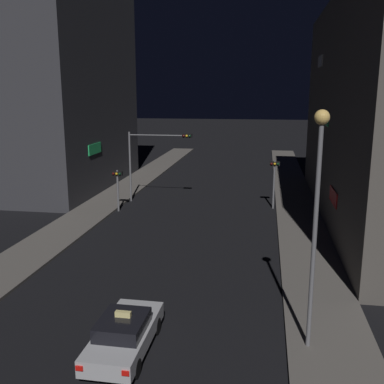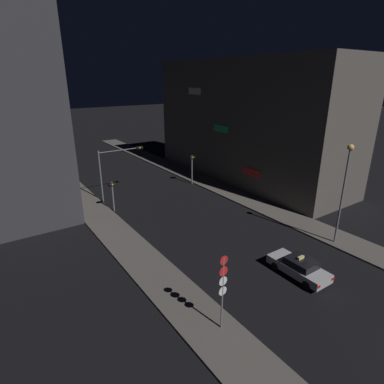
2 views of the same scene
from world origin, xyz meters
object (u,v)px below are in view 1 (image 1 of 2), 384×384
Objects in this scene: street_lamp_near_block at (317,195)px; traffic_light_left_kerb at (117,182)px; taxi at (124,334)px; traffic_light_right_kerb at (274,174)px; traffic_light_overhead at (153,152)px.

traffic_light_left_kerb is at bearing 126.80° from street_lamp_near_block.
taxi is 8.30m from street_lamp_near_block.
traffic_light_overhead is at bearing 176.66° from traffic_light_right_kerb.
traffic_light_overhead is 0.70× the size of street_lamp_near_block.
traffic_light_right_kerb is 0.46× the size of street_lamp_near_block.
traffic_light_right_kerb is at bearing 92.85° from street_lamp_near_block.
traffic_light_left_kerb is at bearing 109.15° from taxi.
traffic_light_right_kerb is at bearing -3.34° from traffic_light_overhead.
street_lamp_near_block is at bearing -53.20° from traffic_light_left_kerb.
traffic_light_right_kerb is at bearing 75.61° from taxi.
traffic_light_overhead is 10.09m from traffic_light_right_kerb.
traffic_light_overhead reaches higher than traffic_light_left_kerb.
taxi is 22.68m from traffic_light_overhead.
traffic_light_right_kerb is at bearing 13.12° from traffic_light_left_kerb.
traffic_light_right_kerb reaches higher than traffic_light_left_kerb.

